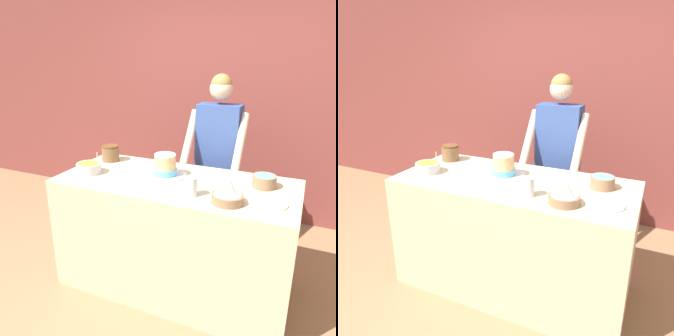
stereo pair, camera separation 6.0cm
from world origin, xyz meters
TOP-DOWN VIEW (x-y plane):
  - ground_plane at (0.00, 0.00)m, footprint 14.00×14.00m
  - wall_back at (0.00, 1.92)m, footprint 10.00×0.05m
  - counter at (0.00, 0.40)m, footprint 1.77×0.80m
  - person_baker at (0.12, 1.09)m, footprint 0.52×0.46m
  - cake at (-0.11, 0.46)m, footprint 0.33×0.33m
  - frosting_bowl_blue at (0.62, 0.53)m, footprint 0.17×0.17m
  - frosting_bowl_orange at (-0.69, 0.27)m, footprint 0.19×0.19m
  - frosting_bowl_pink at (0.45, 0.17)m, footprint 0.20×0.20m
  - drinking_glass at (0.20, 0.19)m, footprint 0.08×0.08m
  - ceramic_plate at (0.68, 0.26)m, footprint 0.24×0.24m
  - stoneware_jar at (-0.71, 0.61)m, footprint 0.15×0.15m

SIDE VIEW (x-z plane):
  - ground_plane at x=0.00m, z-range 0.00..0.00m
  - counter at x=0.00m, z-range 0.00..0.91m
  - ceramic_plate at x=0.68m, z-range 0.91..0.92m
  - frosting_bowl_pink at x=0.45m, z-range 0.85..1.03m
  - frosting_bowl_orange at x=-0.69m, z-range 0.87..1.04m
  - frosting_bowl_blue at x=0.62m, z-range 0.91..1.00m
  - drinking_glass at x=0.20m, z-range 0.91..1.04m
  - stoneware_jar at x=-0.71m, z-range 0.91..1.05m
  - cake at x=-0.11m, z-range 0.89..1.07m
  - person_baker at x=0.12m, z-range 0.17..1.82m
  - wall_back at x=0.00m, z-range 0.00..2.60m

